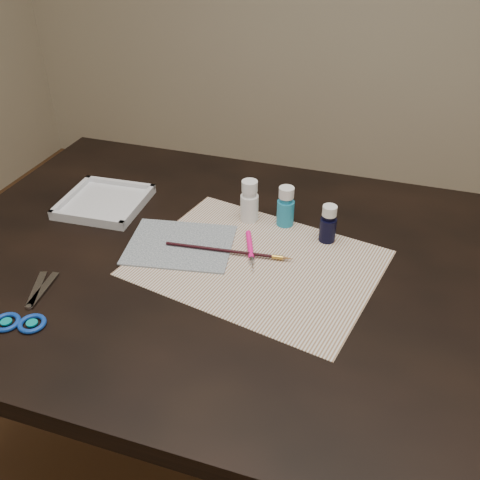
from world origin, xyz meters
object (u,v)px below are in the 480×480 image
(canvas, at_px, (180,245))
(paint_bottle_cyan, at_px, (286,206))
(paper, at_px, (257,263))
(palette_tray, at_px, (104,202))
(paint_bottle_navy, at_px, (328,224))
(paint_bottle_white, at_px, (249,201))
(scissors, at_px, (29,300))

(canvas, relative_size, paint_bottle_cyan, 2.33)
(paper, height_order, paint_bottle_cyan, paint_bottle_cyan)
(paper, height_order, palette_tray, palette_tray)
(paint_bottle_navy, bearing_deg, paint_bottle_cyan, 161.03)
(paint_bottle_cyan, bearing_deg, palette_tray, -173.08)
(paper, xyz_separation_m, paint_bottle_cyan, (0.02, 0.16, 0.05))
(paint_bottle_white, bearing_deg, scissors, -126.73)
(paint_bottle_white, xyz_separation_m, paint_bottle_cyan, (0.08, 0.01, -0.00))
(canvas, distance_m, paint_bottle_white, 0.19)
(paper, relative_size, paint_bottle_cyan, 4.97)
(paint_bottle_navy, distance_m, scissors, 0.61)
(paper, distance_m, paint_bottle_cyan, 0.17)
(palette_tray, bearing_deg, paint_bottle_navy, 1.85)
(paint_bottle_white, bearing_deg, paint_bottle_cyan, 4.28)
(canvas, xyz_separation_m, palette_tray, (-0.24, 0.10, 0.01))
(paper, relative_size, canvas, 2.14)
(paint_bottle_white, distance_m, paint_bottle_cyan, 0.08)
(palette_tray, bearing_deg, canvas, -22.69)
(paint_bottle_white, relative_size, paint_bottle_navy, 1.16)
(palette_tray, bearing_deg, paper, -14.61)
(paint_bottle_cyan, height_order, paint_bottle_navy, paint_bottle_cyan)
(paint_bottle_cyan, bearing_deg, paper, -96.02)
(paint_bottle_cyan, height_order, palette_tray, paint_bottle_cyan)
(canvas, bearing_deg, scissors, -126.80)
(paint_bottle_cyan, xyz_separation_m, paint_bottle_navy, (0.10, -0.03, -0.00))
(paint_bottle_cyan, bearing_deg, paint_bottle_navy, -18.97)
(paint_bottle_white, height_order, scissors, paint_bottle_white)
(paint_bottle_cyan, bearing_deg, scissors, -133.12)
(paper, bearing_deg, paint_bottle_white, 113.06)
(paper, relative_size, paint_bottle_white, 4.71)
(canvas, height_order, scissors, scissors)
(canvas, relative_size, paint_bottle_white, 2.20)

